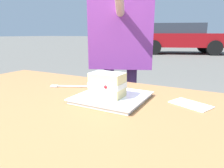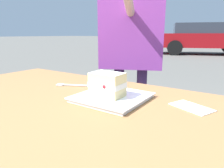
# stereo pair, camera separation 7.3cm
# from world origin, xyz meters

# --- Properties ---
(patio_table) EXTENTS (1.50, 0.77, 0.75)m
(patio_table) POSITION_xyz_m (0.00, 0.00, 0.64)
(patio_table) COLOR olive
(patio_table) RESTS_ON ground
(dessert_plate) EXTENTS (0.24, 0.24, 0.02)m
(dessert_plate) POSITION_xyz_m (-0.07, -0.10, 0.76)
(dessert_plate) COLOR white
(dessert_plate) RESTS_ON patio_table
(cake_slice) EXTENTS (0.12, 0.09, 0.08)m
(cake_slice) POSITION_xyz_m (-0.05, -0.09, 0.81)
(cake_slice) COLOR #EAD18C
(cake_slice) RESTS_ON dessert_plate
(dessert_fork) EXTENTS (0.16, 0.09, 0.01)m
(dessert_fork) POSITION_xyz_m (0.20, -0.16, 0.75)
(dessert_fork) COLOR silver
(dessert_fork) RESTS_ON patio_table
(paper_napkin) EXTENTS (0.15, 0.12, 0.00)m
(paper_napkin) POSITION_xyz_m (-0.33, -0.18, 0.75)
(paper_napkin) COLOR silver
(paper_napkin) RESTS_ON patio_table
(diner_person) EXTENTS (0.44, 0.57, 1.50)m
(diner_person) POSITION_xyz_m (0.20, -0.72, 1.00)
(diner_person) COLOR #452855
(diner_person) RESTS_ON ground
(parked_car_near) EXTENTS (4.65, 3.07, 1.49)m
(parked_car_near) POSITION_xyz_m (1.55, -10.41, 0.80)
(parked_car_near) COLOR maroon
(parked_car_near) RESTS_ON ground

